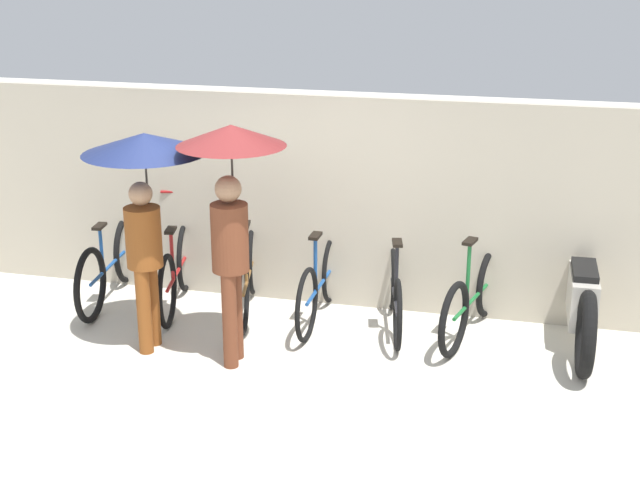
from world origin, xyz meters
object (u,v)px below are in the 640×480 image
object	(u,v)px
parked_bicycle_3	(320,283)
parked_bicycle_4	(395,292)
parked_bicycle_1	(177,271)
parked_bicycle_5	(473,298)
pedestrian_center	(231,184)
parked_bicycle_2	(248,274)
motorcycle	(582,300)
pedestrian_leading	(144,177)
parked_bicycle_0	(110,265)

from	to	relation	value
parked_bicycle_3	parked_bicycle_4	xyz separation A→B (m)	(0.74, -0.00, -0.02)
parked_bicycle_1	parked_bicycle_5	xyz separation A→B (m)	(2.95, 0.04, -0.01)
parked_bicycle_5	pedestrian_center	xyz separation A→B (m)	(-2.00, -1.00, 1.25)
pedestrian_center	parked_bicycle_1	bearing A→B (deg)	131.11
parked_bicycle_1	parked_bicycle_2	bearing A→B (deg)	-96.29
parked_bicycle_2	parked_bicycle_3	distance (m)	0.74
parked_bicycle_1	parked_bicycle_3	xyz separation A→B (m)	(1.48, 0.04, -0.01)
parked_bicycle_4	parked_bicycle_2	bearing A→B (deg)	76.75
parked_bicycle_4	pedestrian_center	world-z (taller)	pedestrian_center
motorcycle	parked_bicycle_5	bearing A→B (deg)	92.65
pedestrian_center	motorcycle	bearing A→B (deg)	16.30
parked_bicycle_4	parked_bicycle_3	bearing A→B (deg)	77.46
parked_bicycle_4	pedestrian_center	distance (m)	2.05
parked_bicycle_1	parked_bicycle_3	distance (m)	1.48
parked_bicycle_1	pedestrian_leading	bearing A→B (deg)	176.59
parked_bicycle_2	motorcycle	size ratio (longest dim) A/B	0.81
motorcycle	parked_bicycle_3	bearing A→B (deg)	90.28
pedestrian_leading	pedestrian_center	bearing A→B (deg)	-6.87
parked_bicycle_1	parked_bicycle_4	xyz separation A→B (m)	(2.21, 0.04, -0.02)
parked_bicycle_2	motorcycle	bearing A→B (deg)	-101.70
parked_bicycle_3	parked_bicycle_4	world-z (taller)	parked_bicycle_4
parked_bicycle_5	pedestrian_center	world-z (taller)	pedestrian_center
parked_bicycle_4	parked_bicycle_5	size ratio (longest dim) A/B	0.95
parked_bicycle_1	parked_bicycle_2	size ratio (longest dim) A/B	0.96
parked_bicycle_4	pedestrian_leading	distance (m)	2.59
parked_bicycle_4	parked_bicycle_5	distance (m)	0.74
pedestrian_leading	motorcycle	xyz separation A→B (m)	(3.82, 0.97, -1.17)
parked_bicycle_1	motorcycle	world-z (taller)	parked_bicycle_1
parked_bicycle_5	pedestrian_center	distance (m)	2.57
parked_bicycle_0	parked_bicycle_2	xyz separation A→B (m)	(1.47, 0.05, 0.01)
parked_bicycle_0	motorcycle	size ratio (longest dim) A/B	0.85
parked_bicycle_3	motorcycle	xyz separation A→B (m)	(2.46, 0.05, 0.05)
parked_bicycle_2	motorcycle	xyz separation A→B (m)	(3.20, 0.03, 0.03)
parked_bicycle_3	motorcycle	world-z (taller)	parked_bicycle_3
parked_bicycle_0	parked_bicycle_4	size ratio (longest dim) A/B	1.13
parked_bicycle_3	parked_bicycle_5	world-z (taller)	parked_bicycle_3
parked_bicycle_0	parked_bicycle_4	world-z (taller)	parked_bicycle_4
motorcycle	pedestrian_center	bearing A→B (deg)	108.66
parked_bicycle_1	parked_bicycle_5	distance (m)	2.95
parked_bicycle_0	parked_bicycle_5	bearing A→B (deg)	-95.86
parked_bicycle_3	parked_bicycle_4	distance (m)	0.74
parked_bicycle_2	parked_bicycle_4	distance (m)	1.48
parked_bicycle_0	pedestrian_leading	size ratio (longest dim) A/B	0.92
parked_bicycle_0	pedestrian_center	bearing A→B (deg)	-126.39
pedestrian_leading	pedestrian_center	size ratio (longest dim) A/B	0.94
parked_bicycle_2	parked_bicycle_5	xyz separation A→B (m)	(2.22, -0.03, -0.03)
parked_bicycle_0	parked_bicycle_2	bearing A→B (deg)	-94.13
parked_bicycle_3	motorcycle	bearing A→B (deg)	-88.04
parked_bicycle_4	pedestrian_center	bearing A→B (deg)	116.41
parked_bicycle_4	motorcycle	world-z (taller)	parked_bicycle_4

